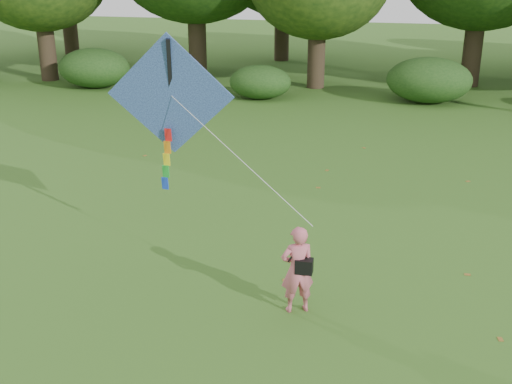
# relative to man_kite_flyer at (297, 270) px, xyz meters

# --- Properties ---
(ground) EXTENTS (100.00, 100.00, 0.00)m
(ground) POSITION_rel_man_kite_flyer_xyz_m (-0.32, -0.25, -0.80)
(ground) COLOR #265114
(ground) RESTS_ON ground
(man_kite_flyer) EXTENTS (0.69, 0.59, 1.61)m
(man_kite_flyer) POSITION_rel_man_kite_flyer_xyz_m (0.00, 0.00, 0.00)
(man_kite_flyer) COLOR #C95E6E
(man_kite_flyer) RESTS_ON ground
(bystander_left) EXTENTS (1.05, 1.04, 1.71)m
(bystander_left) POSITION_rel_man_kite_flyer_xyz_m (-8.54, 17.80, 0.05)
(bystander_left) COLOR #272734
(bystander_left) RESTS_ON ground
(crossbody_bag) EXTENTS (0.43, 0.20, 0.67)m
(crossbody_bag) POSITION_rel_man_kite_flyer_xyz_m (0.12, -0.03, 0.11)
(crossbody_bag) COLOR black
(crossbody_bag) RESTS_ON ground
(flying_kite) EXTENTS (4.36, 2.30, 3.22)m
(flying_kite) POSITION_rel_man_kite_flyer_xyz_m (-2.86, 1.89, 2.47)
(flying_kite) COLOR #296CB1
(flying_kite) RESTS_ON ground
(shrub_band) EXTENTS (39.15, 3.22, 1.88)m
(shrub_band) POSITION_rel_man_kite_flyer_xyz_m (-1.04, 17.35, 0.05)
(shrub_band) COLOR #264919
(shrub_band) RESTS_ON ground
(fallen_leaves) EXTENTS (10.05, 14.55, 0.01)m
(fallen_leaves) POSITION_rel_man_kite_flyer_xyz_m (0.72, 3.72, -0.80)
(fallen_leaves) COLOR brown
(fallen_leaves) RESTS_ON ground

